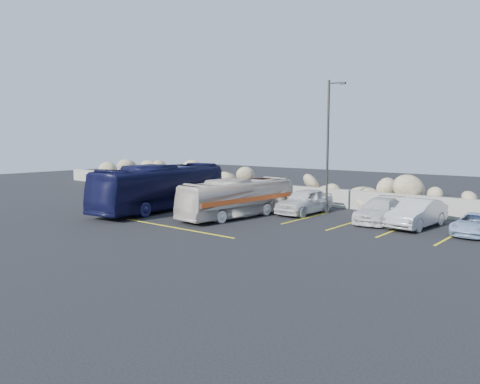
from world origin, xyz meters
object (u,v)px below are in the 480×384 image
Objects in this scene: vintage_bus at (238,198)px; tour_coach at (161,187)px; lamppost at (329,142)px; car_c at (380,210)px; car_b at (417,213)px; car_a at (304,201)px; car_d at (475,224)px.

tour_coach reaches higher than vintage_bus.
vintage_bus is at bearing -124.59° from lamppost.
car_b is at bearing -10.50° from car_c.
tour_coach is 2.34× the size of car_c.
vintage_bus is at bearing 2.76° from tour_coach.
car_a is 4.71m from car_c.
vintage_bus is 4.21m from car_a.
car_a is at bearing 61.51° from vintage_bus.
car_a reaches higher than car_b.
tour_coach reaches higher than car_a.
tour_coach reaches higher than car_c.
vintage_bus reaches higher than car_c.
car_a is 1.23× the size of car_d.
vintage_bus is at bearing -157.41° from car_c.
lamppost is 1.84× the size of car_b.
car_b is at bearing 176.75° from car_d.
car_d is at bearing -8.51° from car_c.
vintage_bus is at bearing -122.83° from car_a.
lamppost reaches higher than vintage_bus.
car_b is (6.77, -0.09, -0.04)m from car_a.
car_d is (17.38, 4.34, -0.94)m from tour_coach.
car_b is at bearing 25.75° from vintage_bus.
car_d is at bearing -9.15° from lamppost.
tour_coach is 2.33× the size of car_a.
tour_coach is 2.39× the size of car_b.
car_b is 2.08m from car_c.
vintage_bus reaches higher than car_a.
lamppost is 1.01× the size of vintage_bus.
lamppost reaches higher than car_d.
vintage_bus is (-3.23, -4.68, -3.19)m from lamppost.
car_a is 1.02× the size of car_b.
vintage_bus reaches higher than car_d.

